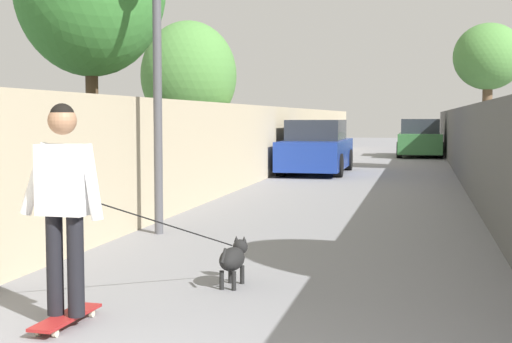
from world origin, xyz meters
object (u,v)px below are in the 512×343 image
object	(u,v)px
tree_left_distant	(189,76)
lamp_post	(157,30)
person_skateboarder	(64,193)
car_far	(420,139)
tree_right_far	(488,58)
car_near	(316,148)
dog	(232,258)
skateboard	(66,317)

from	to	relation	value
tree_left_distant	lamp_post	size ratio (longest dim) A/B	0.94
person_skateboarder	car_far	xyz separation A→B (m)	(25.17, -2.64, -0.33)
tree_right_far	person_skateboarder	distance (m)	17.65
tree_left_distant	car_far	distance (m)	15.30
tree_right_far	car_near	world-z (taller)	tree_right_far
car_near	tree_left_distant	bearing A→B (deg)	154.04
car_far	lamp_post	bearing A→B (deg)	170.41
lamp_post	tree_left_distant	bearing A→B (deg)	14.59
tree_right_far	lamp_post	size ratio (longest dim) A/B	1.06
tree_right_far	car_far	size ratio (longest dim) A/B	1.13
dog	tree_right_far	bearing A→B (deg)	-13.25
lamp_post	person_skateboarder	size ratio (longest dim) A/B	2.48
tree_left_distant	dog	xyz separation A→B (m)	(-9.32, -3.50, -2.28)
lamp_post	car_near	distance (m)	11.48
skateboard	car_near	size ratio (longest dim) A/B	0.19
dog	car_near	bearing A→B (deg)	4.87
tree_right_far	tree_left_distant	bearing A→B (deg)	130.18
person_skateboarder	car_near	size ratio (longest dim) A/B	0.38
car_near	car_far	xyz separation A→B (m)	(9.54, -2.91, -0.00)
skateboard	dog	distance (m)	1.84
lamp_post	dog	world-z (taller)	lamp_post
lamp_post	car_near	size ratio (longest dim) A/B	0.95
dog	car_near	size ratio (longest dim) A/B	0.44
tree_right_far	person_skateboarder	world-z (taller)	tree_right_far
skateboard	car_near	world-z (taller)	car_near
tree_left_distant	car_near	distance (m)	5.57
tree_right_far	tree_left_distant	xyz separation A→B (m)	(-6.00, 7.11, -0.75)
tree_right_far	lamp_post	xyz separation A→B (m)	(-12.54, 5.40, -0.50)
car_near	car_far	bearing A→B (deg)	-16.99
lamp_post	car_near	xyz separation A→B (m)	(11.27, -0.60, -2.10)
lamp_post	person_skateboarder	world-z (taller)	lamp_post
tree_right_far	car_near	size ratio (longest dim) A/B	1.00
car_far	dog	bearing A→B (deg)	175.83
tree_right_far	skateboard	world-z (taller)	tree_right_far
tree_right_far	person_skateboarder	xyz separation A→B (m)	(-16.90, 4.53, -2.26)
lamp_post	car_far	distance (m)	21.21
car_near	car_far	world-z (taller)	same
dog	car_near	distance (m)	14.11
tree_left_distant	dog	distance (m)	10.22
skateboard	car_far	world-z (taller)	car_far
lamp_post	skateboard	bearing A→B (deg)	-168.68
person_skateboarder	skateboard	bearing A→B (deg)	14.04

